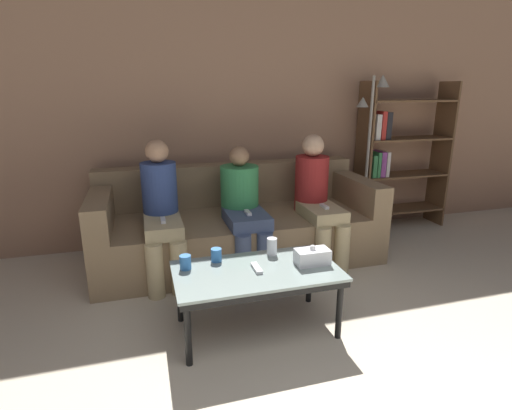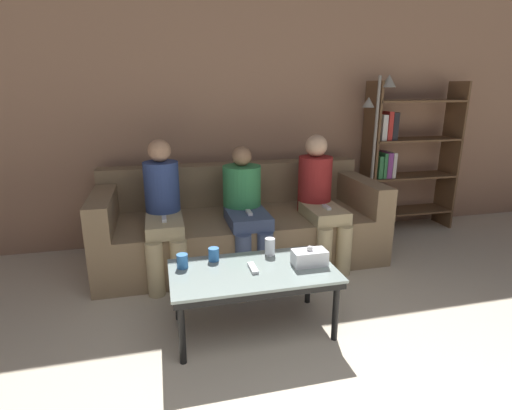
{
  "view_description": "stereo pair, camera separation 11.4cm",
  "coord_description": "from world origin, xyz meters",
  "px_view_note": "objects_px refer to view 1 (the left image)",
  "views": [
    {
      "loc": [
        -0.8,
        -0.45,
        1.53
      ],
      "look_at": [
        0.0,
        2.33,
        0.68
      ],
      "focal_mm": 28.0,
      "sensor_mm": 36.0,
      "label": 1
    },
    {
      "loc": [
        -0.69,
        -0.48,
        1.53
      ],
      "look_at": [
        0.0,
        2.33,
        0.68
      ],
      "focal_mm": 28.0,
      "sensor_mm": 36.0,
      "label": 2
    }
  ],
  "objects_px": {
    "cup_near_left": "(272,246)",
    "seated_person_mid_right": "(317,196)",
    "coffee_table": "(257,276)",
    "standing_lamp": "(370,140)",
    "cup_near_right": "(185,262)",
    "tissue_box": "(312,257)",
    "couch": "(237,226)",
    "seated_person_mid_left": "(243,205)",
    "seated_person_left_end": "(162,209)",
    "bookshelf": "(392,160)",
    "game_remote": "(257,268)",
    "cup_far_center": "(216,255)"
  },
  "relations": [
    {
      "from": "cup_near_left",
      "to": "seated_person_mid_right",
      "type": "xyz_separation_m",
      "value": [
        0.67,
        0.76,
        0.11
      ]
    },
    {
      "from": "coffee_table",
      "to": "standing_lamp",
      "type": "xyz_separation_m",
      "value": [
        1.61,
        1.39,
        0.63
      ]
    },
    {
      "from": "cup_near_right",
      "to": "standing_lamp",
      "type": "distance_m",
      "value": 2.46
    },
    {
      "from": "tissue_box",
      "to": "seated_person_mid_right",
      "type": "bearing_deg",
      "value": 64.33
    },
    {
      "from": "couch",
      "to": "seated_person_mid_left",
      "type": "distance_m",
      "value": 0.35
    },
    {
      "from": "standing_lamp",
      "to": "seated_person_left_end",
      "type": "xyz_separation_m",
      "value": [
        -2.13,
        -0.44,
        -0.42
      ]
    },
    {
      "from": "bookshelf",
      "to": "standing_lamp",
      "type": "relative_size",
      "value": 0.97
    },
    {
      "from": "seated_person_left_end",
      "to": "game_remote",
      "type": "bearing_deg",
      "value": -61.42
    },
    {
      "from": "cup_far_center",
      "to": "tissue_box",
      "type": "height_order",
      "value": "tissue_box"
    },
    {
      "from": "seated_person_mid_left",
      "to": "coffee_table",
      "type": "bearing_deg",
      "value": -99.42
    },
    {
      "from": "bookshelf",
      "to": "seated_person_left_end",
      "type": "height_order",
      "value": "bookshelf"
    },
    {
      "from": "standing_lamp",
      "to": "seated_person_mid_right",
      "type": "xyz_separation_m",
      "value": [
        -0.77,
        -0.43,
        -0.42
      ]
    },
    {
      "from": "tissue_box",
      "to": "bookshelf",
      "type": "height_order",
      "value": "bookshelf"
    },
    {
      "from": "game_remote",
      "to": "cup_near_right",
      "type": "bearing_deg",
      "value": 162.9
    },
    {
      "from": "couch",
      "to": "cup_near_left",
      "type": "bearing_deg",
      "value": -89.58
    },
    {
      "from": "seated_person_mid_right",
      "to": "coffee_table",
      "type": "bearing_deg",
      "value": -131.2
    },
    {
      "from": "coffee_table",
      "to": "seated_person_mid_left",
      "type": "bearing_deg",
      "value": 80.58
    },
    {
      "from": "bookshelf",
      "to": "standing_lamp",
      "type": "xyz_separation_m",
      "value": [
        -0.38,
        -0.14,
        0.24
      ]
    },
    {
      "from": "coffee_table",
      "to": "standing_lamp",
      "type": "bearing_deg",
      "value": 40.89
    },
    {
      "from": "bookshelf",
      "to": "tissue_box",
      "type": "bearing_deg",
      "value": -136.22
    },
    {
      "from": "cup_near_left",
      "to": "tissue_box",
      "type": "relative_size",
      "value": 0.54
    },
    {
      "from": "bookshelf",
      "to": "game_remote",
      "type": "bearing_deg",
      "value": -142.39
    },
    {
      "from": "coffee_table",
      "to": "seated_person_mid_right",
      "type": "bearing_deg",
      "value": 48.8
    },
    {
      "from": "couch",
      "to": "seated_person_mid_right",
      "type": "xyz_separation_m",
      "value": [
        0.68,
        -0.23,
        0.3
      ]
    },
    {
      "from": "game_remote",
      "to": "standing_lamp",
      "type": "height_order",
      "value": "standing_lamp"
    },
    {
      "from": "cup_near_right",
      "to": "game_remote",
      "type": "distance_m",
      "value": 0.45
    },
    {
      "from": "coffee_table",
      "to": "cup_near_right",
      "type": "distance_m",
      "value": 0.46
    },
    {
      "from": "tissue_box",
      "to": "seated_person_mid_right",
      "type": "height_order",
      "value": "seated_person_mid_right"
    },
    {
      "from": "game_remote",
      "to": "bookshelf",
      "type": "height_order",
      "value": "bookshelf"
    },
    {
      "from": "bookshelf",
      "to": "coffee_table",
      "type": "bearing_deg",
      "value": -142.39
    },
    {
      "from": "couch",
      "to": "seated_person_mid_right",
      "type": "height_order",
      "value": "seated_person_mid_right"
    },
    {
      "from": "seated_person_mid_right",
      "to": "seated_person_left_end",
      "type": "bearing_deg",
      "value": -179.81
    },
    {
      "from": "coffee_table",
      "to": "standing_lamp",
      "type": "distance_m",
      "value": 2.22
    },
    {
      "from": "bookshelf",
      "to": "seated_person_mid_left",
      "type": "distance_m",
      "value": 1.93
    },
    {
      "from": "seated_person_left_end",
      "to": "seated_person_mid_right",
      "type": "xyz_separation_m",
      "value": [
        1.36,
        0.0,
        0.01
      ]
    },
    {
      "from": "cup_near_right",
      "to": "game_remote",
      "type": "bearing_deg",
      "value": -17.1
    },
    {
      "from": "standing_lamp",
      "to": "seated_person_mid_left",
      "type": "distance_m",
      "value": 1.58
    },
    {
      "from": "game_remote",
      "to": "seated_person_mid_left",
      "type": "height_order",
      "value": "seated_person_mid_left"
    },
    {
      "from": "couch",
      "to": "cup_near_right",
      "type": "distance_m",
      "value": 1.23
    },
    {
      "from": "couch",
      "to": "coffee_table",
      "type": "relative_size",
      "value": 2.41
    },
    {
      "from": "bookshelf",
      "to": "cup_near_right",
      "type": "bearing_deg",
      "value": -149.91
    },
    {
      "from": "coffee_table",
      "to": "cup_far_center",
      "type": "height_order",
      "value": "cup_far_center"
    },
    {
      "from": "tissue_box",
      "to": "seated_person_mid_left",
      "type": "height_order",
      "value": "seated_person_mid_left"
    },
    {
      "from": "cup_near_right",
      "to": "couch",
      "type": "bearing_deg",
      "value": 60.99
    },
    {
      "from": "seated_person_mid_right",
      "to": "cup_near_left",
      "type": "bearing_deg",
      "value": -131.54
    },
    {
      "from": "cup_far_center",
      "to": "tissue_box",
      "type": "bearing_deg",
      "value": -19.9
    },
    {
      "from": "cup_near_right",
      "to": "cup_far_center",
      "type": "distance_m",
      "value": 0.22
    },
    {
      "from": "couch",
      "to": "coffee_table",
      "type": "xyz_separation_m",
      "value": [
        -0.16,
        -1.2,
        0.08
      ]
    },
    {
      "from": "couch",
      "to": "cup_far_center",
      "type": "relative_size",
      "value": 28.33
    },
    {
      "from": "bookshelf",
      "to": "seated_person_mid_left",
      "type": "xyz_separation_m",
      "value": [
        -1.83,
        -0.57,
        -0.21
      ]
    }
  ]
}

